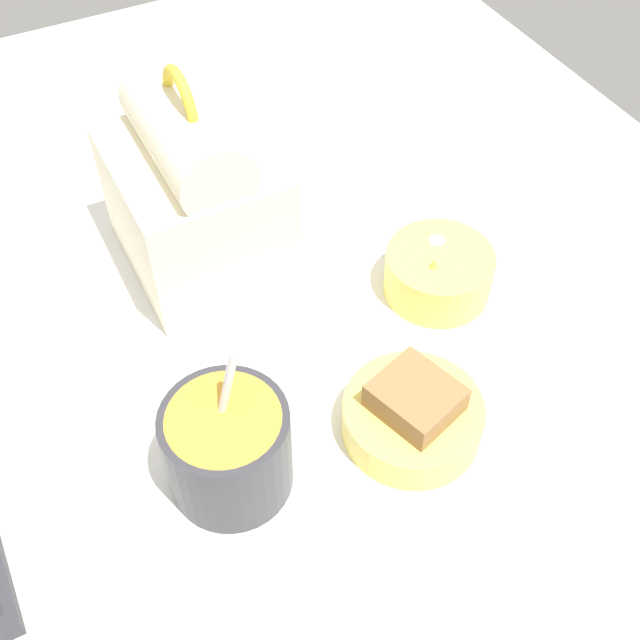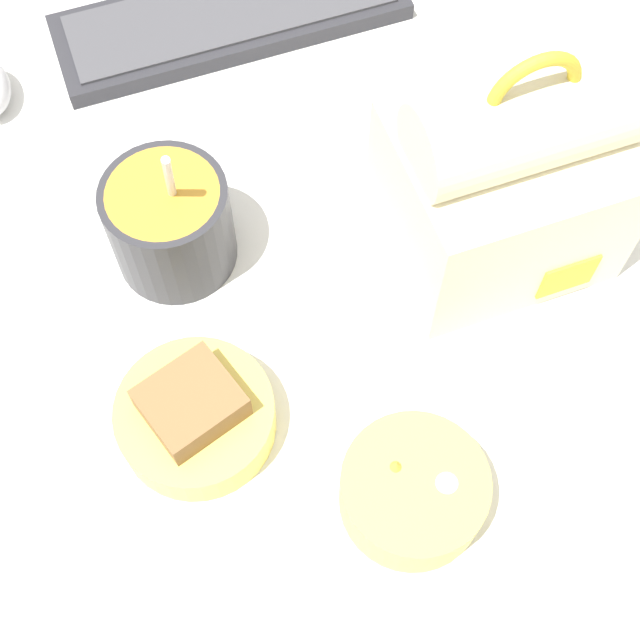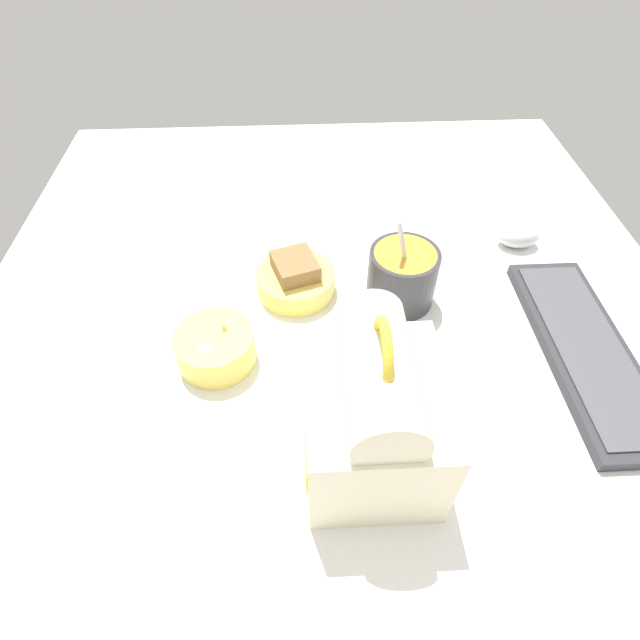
{
  "view_description": "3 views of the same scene",
  "coord_description": "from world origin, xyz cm",
  "px_view_note": "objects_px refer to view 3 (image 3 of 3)",
  "views": [
    {
      "loc": [
        -44.63,
        19.84,
        62.63
      ],
      "look_at": [
        -2.07,
        -2.0,
        7.0
      ],
      "focal_mm": 45.0,
      "sensor_mm": 36.0,
      "label": 1
    },
    {
      "loc": [
        -12.77,
        -31.67,
        68.79
      ],
      "look_at": [
        -2.07,
        -2.0,
        7.0
      ],
      "focal_mm": 50.0,
      "sensor_mm": 36.0,
      "label": 2
    },
    {
      "loc": [
        44.38,
        -4.35,
        57.27
      ],
      "look_at": [
        -2.07,
        -2.0,
        7.0
      ],
      "focal_mm": 28.0,
      "sensor_mm": 36.0,
      "label": 3
    }
  ],
  "objects_px": {
    "lunch_bag": "(374,413)",
    "computer_mouse": "(519,236)",
    "bento_bowl_snacks": "(215,349)",
    "soup_cup": "(402,276)",
    "bento_bowl_sandwich": "(296,279)",
    "keyboard": "(586,350)"
  },
  "relations": [
    {
      "from": "soup_cup",
      "to": "computer_mouse",
      "type": "height_order",
      "value": "soup_cup"
    },
    {
      "from": "lunch_bag",
      "to": "soup_cup",
      "type": "distance_m",
      "value": 0.28
    },
    {
      "from": "keyboard",
      "to": "soup_cup",
      "type": "xyz_separation_m",
      "value": [
        -0.12,
        -0.24,
        0.04
      ]
    },
    {
      "from": "bento_bowl_sandwich",
      "to": "keyboard",
      "type": "bearing_deg",
      "value": 69.31
    },
    {
      "from": "lunch_bag",
      "to": "soup_cup",
      "type": "bearing_deg",
      "value": 163.3
    },
    {
      "from": "bento_bowl_sandwich",
      "to": "bento_bowl_snacks",
      "type": "xyz_separation_m",
      "value": [
        0.14,
        -0.11,
        0.0
      ]
    },
    {
      "from": "bento_bowl_snacks",
      "to": "computer_mouse",
      "type": "bearing_deg",
      "value": 115.09
    },
    {
      "from": "lunch_bag",
      "to": "keyboard",
      "type": "bearing_deg",
      "value": 112.89
    },
    {
      "from": "lunch_bag",
      "to": "bento_bowl_sandwich",
      "type": "relative_size",
      "value": 1.83
    },
    {
      "from": "bento_bowl_snacks",
      "to": "lunch_bag",
      "type": "bearing_deg",
      "value": 52.13
    },
    {
      "from": "lunch_bag",
      "to": "bento_bowl_snacks",
      "type": "bearing_deg",
      "value": -127.87
    },
    {
      "from": "keyboard",
      "to": "bento_bowl_sandwich",
      "type": "bearing_deg",
      "value": -110.69
    },
    {
      "from": "lunch_bag",
      "to": "bento_bowl_sandwich",
      "type": "height_order",
      "value": "lunch_bag"
    },
    {
      "from": "bento_bowl_sandwich",
      "to": "computer_mouse",
      "type": "xyz_separation_m",
      "value": [
        -0.1,
        0.39,
        -0.0
      ]
    },
    {
      "from": "keyboard",
      "to": "soup_cup",
      "type": "distance_m",
      "value": 0.28
    },
    {
      "from": "lunch_bag",
      "to": "bento_bowl_sandwich",
      "type": "bearing_deg",
      "value": -164.17
    },
    {
      "from": "lunch_bag",
      "to": "computer_mouse",
      "type": "distance_m",
      "value": 0.5
    },
    {
      "from": "keyboard",
      "to": "computer_mouse",
      "type": "height_order",
      "value": "computer_mouse"
    },
    {
      "from": "keyboard",
      "to": "bento_bowl_snacks",
      "type": "height_order",
      "value": "bento_bowl_snacks"
    },
    {
      "from": "lunch_bag",
      "to": "soup_cup",
      "type": "height_order",
      "value": "lunch_bag"
    },
    {
      "from": "lunch_bag",
      "to": "computer_mouse",
      "type": "xyz_separation_m",
      "value": [
        -0.38,
        0.31,
        -0.07
      ]
    },
    {
      "from": "soup_cup",
      "to": "bento_bowl_sandwich",
      "type": "xyz_separation_m",
      "value": [
        -0.03,
        -0.16,
        -0.02
      ]
    }
  ]
}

